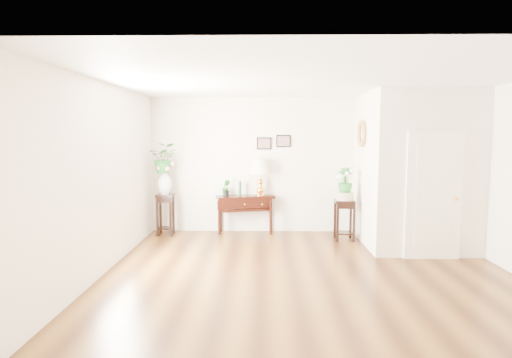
{
  "coord_description": "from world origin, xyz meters",
  "views": [
    {
      "loc": [
        -0.67,
        -6.14,
        2.04
      ],
      "look_at": [
        -0.79,
        1.3,
        1.26
      ],
      "focal_mm": 30.0,
      "sensor_mm": 36.0,
      "label": 1
    }
  ],
  "objects_px": {
    "table_lamp": "(260,179)",
    "plant_stand_b": "(344,220)",
    "console_table": "(245,214)",
    "plant_stand_a": "(165,215)"
  },
  "relations": [
    {
      "from": "console_table",
      "to": "plant_stand_a",
      "type": "xyz_separation_m",
      "value": [
        -1.61,
        -0.2,
        0.03
      ]
    },
    {
      "from": "console_table",
      "to": "plant_stand_b",
      "type": "bearing_deg",
      "value": -30.91
    },
    {
      "from": "console_table",
      "to": "plant_stand_a",
      "type": "height_order",
      "value": "plant_stand_a"
    },
    {
      "from": "plant_stand_a",
      "to": "plant_stand_b",
      "type": "height_order",
      "value": "plant_stand_a"
    },
    {
      "from": "console_table",
      "to": "table_lamp",
      "type": "distance_m",
      "value": 0.8
    },
    {
      "from": "table_lamp",
      "to": "plant_stand_b",
      "type": "bearing_deg",
      "value": -18.91
    },
    {
      "from": "table_lamp",
      "to": "plant_stand_a",
      "type": "height_order",
      "value": "table_lamp"
    },
    {
      "from": "console_table",
      "to": "table_lamp",
      "type": "height_order",
      "value": "table_lamp"
    },
    {
      "from": "console_table",
      "to": "table_lamp",
      "type": "bearing_deg",
      "value": -14.84
    },
    {
      "from": "console_table",
      "to": "table_lamp",
      "type": "xyz_separation_m",
      "value": [
        0.31,
        0.0,
        0.74
      ]
    }
  ]
}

